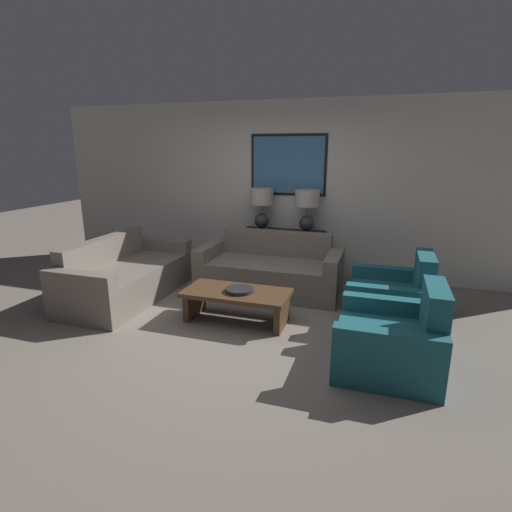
{
  "coord_description": "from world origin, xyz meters",
  "views": [
    {
      "loc": [
        1.45,
        -3.77,
        1.95
      ],
      "look_at": [
        -0.03,
        0.79,
        0.65
      ],
      "focal_mm": 28.0,
      "sensor_mm": 36.0,
      "label": 1
    }
  ],
  "objects": [
    {
      "name": "ground_plane",
      "position": [
        0.0,
        0.0,
        0.0
      ],
      "size": [
        20.0,
        20.0,
        0.0
      ],
      "primitive_type": "plane",
      "color": "slate"
    },
    {
      "name": "back_wall",
      "position": [
        0.0,
        2.36,
        1.33
      ],
      "size": [
        7.92,
        0.12,
        2.65
      ],
      "color": "beige",
      "rests_on": "ground_plane"
    },
    {
      "name": "console_table",
      "position": [
        0.0,
        2.08,
        0.36
      ],
      "size": [
        1.28,
        0.39,
        0.72
      ],
      "color": "black",
      "rests_on": "ground_plane"
    },
    {
      "name": "table_lamp_left",
      "position": [
        -0.35,
        2.08,
        1.13
      ],
      "size": [
        0.36,
        0.36,
        0.63
      ],
      "color": "#333338",
      "rests_on": "console_table"
    },
    {
      "name": "table_lamp_right",
      "position": [
        0.35,
        2.08,
        1.13
      ],
      "size": [
        0.36,
        0.36,
        0.63
      ],
      "color": "#333338",
      "rests_on": "console_table"
    },
    {
      "name": "couch_by_back_wall",
      "position": [
        0.0,
        1.37,
        0.28
      ],
      "size": [
        1.95,
        0.91,
        0.79
      ],
      "color": "slate",
      "rests_on": "ground_plane"
    },
    {
      "name": "couch_by_side",
      "position": [
        -1.77,
        0.52,
        0.28
      ],
      "size": [
        0.91,
        1.95,
        0.79
      ],
      "color": "slate",
      "rests_on": "ground_plane"
    },
    {
      "name": "coffee_table",
      "position": [
        -0.09,
        0.25,
        0.28
      ],
      "size": [
        1.21,
        0.59,
        0.37
      ],
      "color": "#4C331E",
      "rests_on": "ground_plane"
    },
    {
      "name": "decorative_bowl",
      "position": [
        -0.04,
        0.24,
        0.39
      ],
      "size": [
        0.32,
        0.32,
        0.04
      ],
      "color": "#232328",
      "rests_on": "coffee_table"
    },
    {
      "name": "armchair_near_back_wall",
      "position": [
        1.62,
        0.79,
        0.27
      ],
      "size": [
        0.9,
        0.92,
        0.83
      ],
      "color": "#1E5B66",
      "rests_on": "ground_plane"
    },
    {
      "name": "armchair_near_camera",
      "position": [
        1.62,
        -0.29,
        0.27
      ],
      "size": [
        0.9,
        0.92,
        0.83
      ],
      "color": "#1E5B66",
      "rests_on": "ground_plane"
    }
  ]
}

